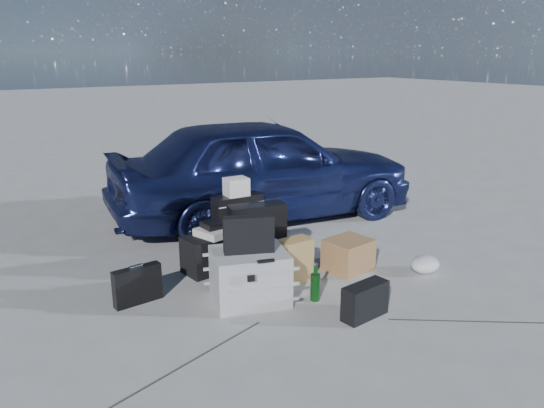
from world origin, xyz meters
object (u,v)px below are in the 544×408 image
(suitcase_right, at_px, (238,224))
(green_bottle, at_px, (315,282))
(duffel_bag, at_px, (219,250))
(briefcase, at_px, (137,285))
(suitcase_left, at_px, (257,240))
(car, at_px, (263,168))
(pelican_case, at_px, (250,276))
(cardboard_box, at_px, (348,254))

(suitcase_right, distance_m, green_bottle, 1.36)
(duffel_bag, bearing_deg, briefcase, -169.04)
(suitcase_left, height_order, duffel_bag, suitcase_left)
(car, distance_m, pelican_case, 2.42)
(suitcase_right, height_order, green_bottle, suitcase_right)
(duffel_bag, xyz_separation_m, cardboard_box, (1.05, -0.71, -0.03))
(car, height_order, briefcase, car)
(suitcase_left, bearing_deg, suitcase_right, 91.35)
(duffel_bag, bearing_deg, green_bottle, -78.81)
(pelican_case, bearing_deg, green_bottle, -15.63)
(pelican_case, distance_m, duffel_bag, 0.79)
(briefcase, xyz_separation_m, cardboard_box, (1.98, -0.39, -0.01))
(pelican_case, relative_size, duffel_bag, 0.85)
(car, xyz_separation_m, pelican_case, (-1.33, -1.97, -0.43))
(green_bottle, bearing_deg, car, 69.26)
(briefcase, height_order, suitcase_right, suitcase_right)
(suitcase_right, bearing_deg, duffel_bag, -142.14)
(car, bearing_deg, duffel_bag, 141.44)
(duffel_bag, relative_size, green_bottle, 2.21)
(pelican_case, relative_size, green_bottle, 1.88)
(suitcase_right, distance_m, duffel_bag, 0.47)
(suitcase_left, xyz_separation_m, duffel_bag, (-0.24, 0.33, -0.17))
(pelican_case, bearing_deg, cardboard_box, 19.99)
(briefcase, relative_size, green_bottle, 1.27)
(car, bearing_deg, cardboard_box, -178.08)
(suitcase_right, relative_size, duffel_bag, 0.87)
(pelican_case, xyz_separation_m, suitcase_right, (0.46, 1.05, 0.09))
(duffel_bag, distance_m, cardboard_box, 1.26)
(car, distance_m, suitcase_right, 1.31)
(pelican_case, xyz_separation_m, suitcase_left, (0.34, 0.46, 0.12))
(suitcase_right, xyz_separation_m, green_bottle, (0.01, -1.35, -0.15))
(briefcase, distance_m, green_bottle, 1.51)
(cardboard_box, bearing_deg, green_bottle, -151.30)
(suitcase_left, bearing_deg, duffel_bag, 138.52)
(cardboard_box, bearing_deg, duffel_bag, 146.08)
(suitcase_right, height_order, cardboard_box, suitcase_right)
(briefcase, relative_size, suitcase_right, 0.66)
(suitcase_left, relative_size, suitcase_right, 1.10)
(pelican_case, distance_m, briefcase, 0.95)
(briefcase, bearing_deg, green_bottle, -36.36)
(car, xyz_separation_m, suitcase_right, (-0.87, -0.92, -0.34))
(briefcase, distance_m, cardboard_box, 2.02)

